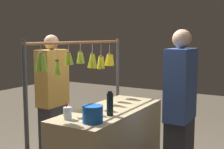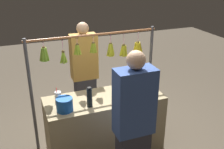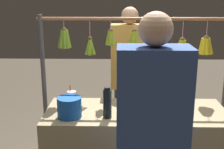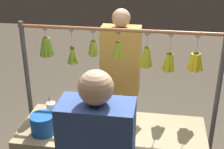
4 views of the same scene
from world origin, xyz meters
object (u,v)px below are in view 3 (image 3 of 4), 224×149
Objects in this scene: water_bottle at (107,103)px; vendor_person at (129,84)px; blue_bucket at (69,107)px; drink_cup at (72,98)px.

vendor_person reaches higher than water_bottle.
vendor_person is (-0.52, -0.96, -0.10)m from blue_bucket.
blue_bucket is 0.29m from drink_cup.
blue_bucket is at bearing 95.11° from drink_cup.
vendor_person is (-0.21, -0.97, -0.14)m from water_bottle.
water_bottle is 1.01m from vendor_person.
blue_bucket is at bearing -1.64° from water_bottle.
vendor_person is at bearing -118.49° from blue_bucket.
drink_cup is (0.03, -0.29, -0.02)m from blue_bucket.
vendor_person is (-0.55, -0.68, -0.07)m from drink_cup.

